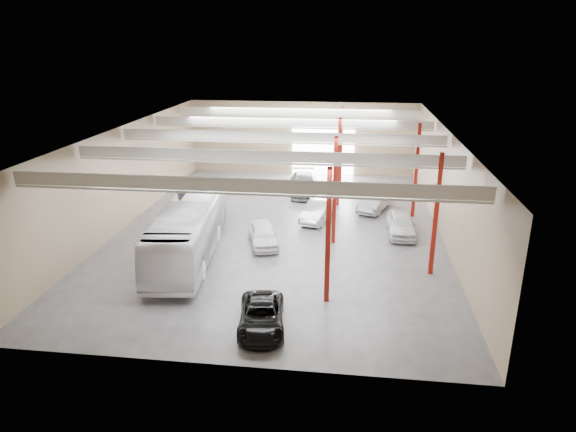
% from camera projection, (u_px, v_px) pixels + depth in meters
% --- Properties ---
extents(depot_shell, '(22.12, 32.12, 7.06)m').
position_uv_depth(depot_shell, '(283.00, 158.00, 34.85)').
color(depot_shell, '#46464B').
rests_on(depot_shell, ground).
extents(coach_bus, '(4.23, 12.68, 3.46)m').
position_uv_depth(coach_bus, '(189.00, 229.00, 31.12)').
color(coach_bus, white).
rests_on(coach_bus, ground).
extents(black_sedan, '(2.66, 4.70, 1.24)m').
position_uv_depth(black_sedan, '(262.00, 316.00, 23.53)').
color(black_sedan, black).
rests_on(black_sedan, ground).
extents(car_row_a, '(2.82, 4.50, 1.43)m').
position_uv_depth(car_row_a, '(263.00, 235.00, 33.08)').
color(car_row_a, white).
rests_on(car_row_a, ground).
extents(car_row_b, '(2.57, 4.68, 1.46)m').
position_uv_depth(car_row_b, '(318.00, 211.00, 37.57)').
color(car_row_b, silver).
rests_on(car_row_b, ground).
extents(car_row_c, '(3.01, 6.01, 1.68)m').
position_uv_depth(car_row_c, '(304.00, 184.00, 44.11)').
color(car_row_c, slate).
rests_on(car_row_c, ground).
extents(car_right_near, '(3.05, 4.84, 1.50)m').
position_uv_depth(car_right_near, '(375.00, 201.00, 39.88)').
color(car_right_near, '#9D9DA2').
rests_on(car_right_near, ground).
extents(car_right_far, '(1.84, 4.47, 1.51)m').
position_uv_depth(car_right_far, '(401.00, 224.00, 34.82)').
color(car_right_far, white).
rests_on(car_right_far, ground).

